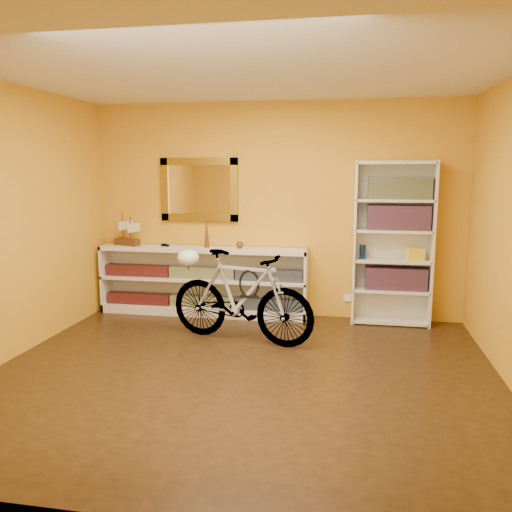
% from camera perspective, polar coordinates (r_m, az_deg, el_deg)
% --- Properties ---
extents(floor, '(4.50, 4.00, 0.01)m').
position_cam_1_polar(floor, '(4.74, -1.57, -12.87)').
color(floor, black).
rests_on(floor, ground).
extents(ceiling, '(4.50, 4.00, 0.01)m').
position_cam_1_polar(ceiling, '(4.46, -1.73, 19.94)').
color(ceiling, silver).
rests_on(ceiling, ground).
extents(back_wall, '(4.50, 0.01, 2.60)m').
position_cam_1_polar(back_wall, '(6.38, 2.12, 5.00)').
color(back_wall, gold).
rests_on(back_wall, ground).
extents(left_wall, '(0.01, 4.00, 2.60)m').
position_cam_1_polar(left_wall, '(5.35, -26.02, 3.20)').
color(left_wall, gold).
rests_on(left_wall, ground).
extents(gilt_mirror, '(0.98, 0.06, 0.78)m').
position_cam_1_polar(gilt_mirror, '(6.53, -6.26, 7.25)').
color(gilt_mirror, olive).
rests_on(gilt_mirror, back_wall).
extents(wall_socket, '(0.09, 0.02, 0.09)m').
position_cam_1_polar(wall_socket, '(6.46, 9.99, -4.53)').
color(wall_socket, silver).
rests_on(wall_socket, back_wall).
extents(console_unit, '(2.60, 0.35, 0.85)m').
position_cam_1_polar(console_unit, '(6.50, -5.86, -2.75)').
color(console_unit, silver).
rests_on(console_unit, floor).
extents(cd_row_lower, '(2.50, 0.13, 0.14)m').
position_cam_1_polar(cd_row_lower, '(6.54, -5.87, -4.97)').
color(cd_row_lower, black).
rests_on(cd_row_lower, console_unit).
extents(cd_row_upper, '(2.50, 0.13, 0.14)m').
position_cam_1_polar(cd_row_upper, '(6.46, -5.92, -1.84)').
color(cd_row_upper, navy).
rests_on(cd_row_upper, console_unit).
extents(model_ship, '(0.37, 0.24, 0.41)m').
position_cam_1_polar(model_ship, '(6.74, -14.01, 2.89)').
color(model_ship, '#3F2311').
rests_on(model_ship, console_unit).
extents(toy_car, '(0.00, 0.00, 0.00)m').
position_cam_1_polar(toy_car, '(6.58, -9.93, 1.06)').
color(toy_car, black).
rests_on(toy_car, console_unit).
extents(bronze_ornament, '(0.06, 0.06, 0.37)m').
position_cam_1_polar(bronze_ornament, '(6.39, -5.43, 2.60)').
color(bronze_ornament, brown).
rests_on(bronze_ornament, console_unit).
extents(decorative_orb, '(0.09, 0.09, 0.09)m').
position_cam_1_polar(decorative_orb, '(6.31, -1.80, 1.23)').
color(decorative_orb, brown).
rests_on(decorative_orb, console_unit).
extents(bookcase, '(0.90, 0.30, 1.90)m').
position_cam_1_polar(bookcase, '(6.20, 14.77, 1.32)').
color(bookcase, silver).
rests_on(bookcase, floor).
extents(book_row_a, '(0.70, 0.22, 0.26)m').
position_cam_1_polar(book_row_a, '(6.27, 15.07, -2.36)').
color(book_row_a, maroon).
rests_on(book_row_a, bookcase).
extents(book_row_b, '(0.70, 0.22, 0.28)m').
position_cam_1_polar(book_row_b, '(6.17, 15.35, 4.11)').
color(book_row_b, maroon).
rests_on(book_row_b, bookcase).
extents(book_row_c, '(0.70, 0.22, 0.25)m').
position_cam_1_polar(book_row_c, '(6.15, 15.49, 7.21)').
color(book_row_c, '#194F58').
rests_on(book_row_c, bookcase).
extents(travel_mug, '(0.07, 0.07, 0.17)m').
position_cam_1_polar(travel_mug, '(6.18, 11.61, 0.45)').
color(travel_mug, navy).
rests_on(travel_mug, bookcase).
extents(red_tin, '(0.20, 0.20, 0.20)m').
position_cam_1_polar(red_tin, '(6.17, 13.12, 7.08)').
color(red_tin, maroon).
rests_on(red_tin, bookcase).
extents(yellow_bag, '(0.22, 0.17, 0.15)m').
position_cam_1_polar(yellow_bag, '(6.20, 17.05, 0.17)').
color(yellow_bag, yellow).
rests_on(yellow_bag, bookcase).
extents(bicycle, '(0.80, 1.70, 0.97)m').
position_cam_1_polar(bicycle, '(5.44, -1.68, -4.46)').
color(bicycle, silver).
rests_on(bicycle, floor).
extents(helmet, '(0.24, 0.23, 0.18)m').
position_cam_1_polar(helmet, '(5.67, -7.46, -0.18)').
color(helmet, white).
rests_on(helmet, bicycle).
extents(u_lock, '(0.22, 0.02, 0.22)m').
position_cam_1_polar(u_lock, '(5.37, -0.75, -3.06)').
color(u_lock, black).
rests_on(u_lock, bicycle).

